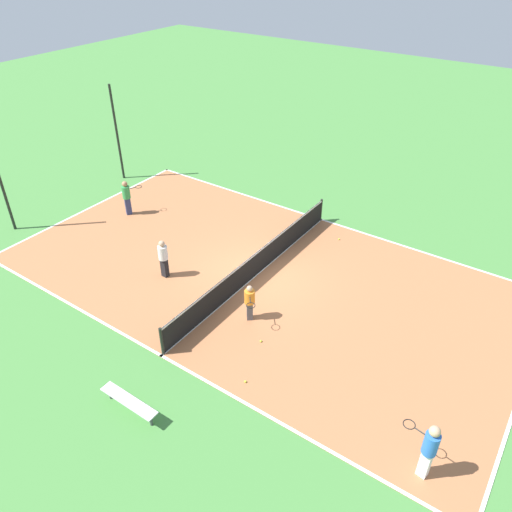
# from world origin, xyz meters

# --- Properties ---
(ground_plane) EXTENTS (80.00, 80.00, 0.00)m
(ground_plane) POSITION_xyz_m (0.00, 0.00, 0.00)
(ground_plane) COLOR #47843D
(court_surface) EXTENTS (10.57, 19.26, 0.02)m
(court_surface) POSITION_xyz_m (0.00, 0.00, 0.01)
(court_surface) COLOR #AD6B42
(court_surface) RESTS_ON ground_plane
(tennis_net) EXTENTS (10.37, 0.10, 1.07)m
(tennis_net) POSITION_xyz_m (0.00, 0.00, 0.56)
(tennis_net) COLOR black
(tennis_net) RESTS_ON court_surface
(bench) EXTENTS (0.36, 1.91, 0.45)m
(bench) POSITION_xyz_m (-7.26, -0.78, 0.39)
(bench) COLOR silver
(bench) RESTS_ON ground_plane
(player_near_blue) EXTENTS (0.48, 0.97, 1.81)m
(player_near_blue) POSITION_xyz_m (-4.52, -8.10, 1.07)
(player_near_blue) COLOR white
(player_near_blue) RESTS_ON court_surface
(player_far_green) EXTENTS (0.97, 0.76, 1.65)m
(player_far_green) POSITION_xyz_m (0.61, 7.60, 0.97)
(player_far_green) COLOR navy
(player_far_green) RESTS_ON court_surface
(player_near_white) EXTENTS (0.38, 0.38, 1.58)m
(player_near_white) POSITION_xyz_m (-2.03, 2.83, 0.92)
(player_near_white) COLOR black
(player_near_white) RESTS_ON court_surface
(player_center_orange) EXTENTS (0.93, 0.85, 1.38)m
(player_center_orange) POSITION_xyz_m (-2.20, -1.26, 0.80)
(player_center_orange) COLOR #4C4C51
(player_center_orange) RESTS_ON court_surface
(tennis_ball_right_alley) EXTENTS (0.07, 0.07, 0.07)m
(tennis_ball_right_alley) POSITION_xyz_m (-4.61, -2.81, 0.06)
(tennis_ball_right_alley) COLOR #CCE033
(tennis_ball_right_alley) RESTS_ON court_surface
(tennis_ball_midcourt) EXTENTS (0.07, 0.07, 0.07)m
(tennis_ball_midcourt) POSITION_xyz_m (4.12, -1.47, 0.06)
(tennis_ball_midcourt) COLOR #CCE033
(tennis_ball_midcourt) RESTS_ON court_surface
(tennis_ball_left_sideline) EXTENTS (0.07, 0.07, 0.07)m
(tennis_ball_left_sideline) POSITION_xyz_m (-2.94, -2.23, 0.06)
(tennis_ball_left_sideline) COLOR #CCE033
(tennis_ball_left_sideline) RESTS_ON court_surface
(fence_post_back_left) EXTENTS (0.12, 0.12, 4.89)m
(fence_post_back_left) POSITION_xyz_m (-3.22, 10.79, 2.44)
(fence_post_back_left) COLOR black
(fence_post_back_left) RESTS_ON ground_plane
(fence_post_back_right) EXTENTS (0.12, 0.12, 4.89)m
(fence_post_back_right) POSITION_xyz_m (3.22, 10.79, 2.44)
(fence_post_back_right) COLOR black
(fence_post_back_right) RESTS_ON ground_plane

